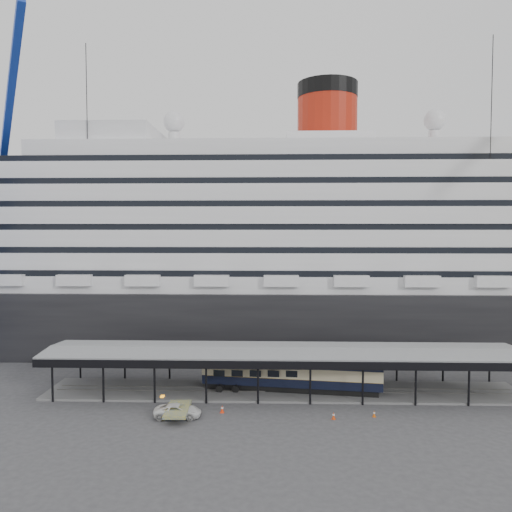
% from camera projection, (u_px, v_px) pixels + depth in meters
% --- Properties ---
extents(ground, '(200.00, 200.00, 0.00)m').
position_uv_depth(ground, '(284.00, 407.00, 54.36)').
color(ground, '#39393C').
rests_on(ground, ground).
extents(cruise_ship, '(130.00, 30.00, 43.90)m').
position_uv_depth(cruise_ship, '(280.00, 235.00, 85.34)').
color(cruise_ship, black).
rests_on(cruise_ship, ground).
extents(platform_canopy, '(56.00, 9.18, 5.30)m').
position_uv_depth(platform_canopy, '(283.00, 372.00, 59.23)').
color(platform_canopy, slate).
rests_on(platform_canopy, ground).
extents(port_truck, '(4.90, 2.40, 1.34)m').
position_uv_depth(port_truck, '(178.00, 411.00, 51.29)').
color(port_truck, silver).
rests_on(port_truck, ground).
extents(pullman_carriage, '(21.30, 5.45, 20.75)m').
position_uv_depth(pullman_carriage, '(291.00, 371.00, 59.19)').
color(pullman_carriage, black).
rests_on(pullman_carriage, ground).
extents(traffic_cone_left, '(0.46, 0.46, 0.82)m').
position_uv_depth(traffic_cone_left, '(222.00, 409.00, 52.63)').
color(traffic_cone_left, '#F6340D').
rests_on(traffic_cone_left, ground).
extents(traffic_cone_mid, '(0.50, 0.50, 0.75)m').
position_uv_depth(traffic_cone_mid, '(334.00, 416.00, 50.82)').
color(traffic_cone_mid, '#D8400C').
rests_on(traffic_cone_mid, ground).
extents(traffic_cone_right, '(0.46, 0.46, 0.69)m').
position_uv_depth(traffic_cone_right, '(374.00, 414.00, 51.42)').
color(traffic_cone_right, '#CF560B').
rests_on(traffic_cone_right, ground).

